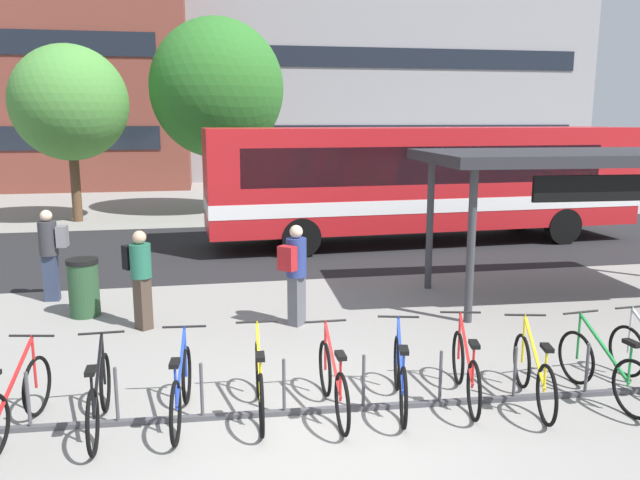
{
  "coord_description": "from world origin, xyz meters",
  "views": [
    {
      "loc": [
        -1.14,
        -6.21,
        3.44
      ],
      "look_at": [
        0.92,
        4.95,
        1.24
      ],
      "focal_mm": 35.14,
      "sensor_mm": 36.0,
      "label": 1
    }
  ],
  "objects_px": {
    "parked_bicycle_red_0": "(16,403)",
    "parked_bicycle_red_6": "(466,371)",
    "city_bus": "(425,179)",
    "commuter_black_pack_0": "(140,272)",
    "commuter_grey_pack_2": "(51,249)",
    "parked_bicycle_black_1": "(99,399)",
    "parked_bicycle_blue_5": "(400,377)",
    "parked_bicycle_red_4": "(333,383)",
    "trash_bin": "(84,287)",
    "parked_bicycle_yellow_3": "(259,384)",
    "street_tree_1": "(217,89)",
    "street_tree_0": "(70,103)",
    "transit_shelter": "(590,161)",
    "parked_bicycle_green_8": "(604,370)",
    "parked_bicycle_blue_2": "(181,390)",
    "commuter_red_pack_1": "(295,269)",
    "parked_bicycle_yellow_7": "(534,374)"
  },
  "relations": [
    {
      "from": "parked_bicycle_red_0",
      "to": "parked_bicycle_red_6",
      "type": "relative_size",
      "value": 1.01
    },
    {
      "from": "city_bus",
      "to": "commuter_black_pack_0",
      "type": "relative_size",
      "value": 7.3
    },
    {
      "from": "city_bus",
      "to": "commuter_grey_pack_2",
      "type": "distance_m",
      "value": 9.99
    },
    {
      "from": "parked_bicycle_black_1",
      "to": "parked_bicycle_blue_5",
      "type": "relative_size",
      "value": 1.02
    },
    {
      "from": "parked_bicycle_red_4",
      "to": "trash_bin",
      "type": "distance_m",
      "value": 5.72
    },
    {
      "from": "city_bus",
      "to": "parked_bicycle_yellow_3",
      "type": "distance_m",
      "value": 11.27
    },
    {
      "from": "parked_bicycle_blue_5",
      "to": "street_tree_1",
      "type": "relative_size",
      "value": 0.24
    },
    {
      "from": "parked_bicycle_blue_5",
      "to": "commuter_grey_pack_2",
      "type": "distance_m",
      "value": 7.61
    },
    {
      "from": "trash_bin",
      "to": "street_tree_0",
      "type": "distance_m",
      "value": 11.7
    },
    {
      "from": "parked_bicycle_red_4",
      "to": "street_tree_0",
      "type": "xyz_separation_m",
      "value": [
        -5.7,
        15.45,
        3.55
      ]
    },
    {
      "from": "trash_bin",
      "to": "street_tree_0",
      "type": "xyz_separation_m",
      "value": [
        -2.13,
        10.99,
        3.42
      ]
    },
    {
      "from": "parked_bicycle_blue_5",
      "to": "street_tree_1",
      "type": "xyz_separation_m",
      "value": [
        -1.69,
        16.48,
        4.11
      ]
    },
    {
      "from": "street_tree_1",
      "to": "transit_shelter",
      "type": "bearing_deg",
      "value": -62.56
    },
    {
      "from": "parked_bicycle_red_0",
      "to": "trash_bin",
      "type": "relative_size",
      "value": 1.65
    },
    {
      "from": "parked_bicycle_black_1",
      "to": "trash_bin",
      "type": "height_order",
      "value": "trash_bin"
    },
    {
      "from": "parked_bicycle_yellow_3",
      "to": "parked_bicycle_green_8",
      "type": "height_order",
      "value": "same"
    },
    {
      "from": "parked_bicycle_black_1",
      "to": "parked_bicycle_yellow_3",
      "type": "distance_m",
      "value": 1.79
    },
    {
      "from": "parked_bicycle_yellow_3",
      "to": "parked_bicycle_red_0",
      "type": "bearing_deg",
      "value": 93.29
    },
    {
      "from": "parked_bicycle_blue_2",
      "to": "parked_bicycle_blue_5",
      "type": "relative_size",
      "value": 1.02
    },
    {
      "from": "parked_bicycle_blue_5",
      "to": "street_tree_0",
      "type": "relative_size",
      "value": 0.29
    },
    {
      "from": "parked_bicycle_red_0",
      "to": "street_tree_0",
      "type": "bearing_deg",
      "value": 18.94
    },
    {
      "from": "city_bus",
      "to": "parked_bicycle_red_6",
      "type": "xyz_separation_m",
      "value": [
        -2.98,
        -9.81,
        -1.39
      ]
    },
    {
      "from": "parked_bicycle_green_8",
      "to": "transit_shelter",
      "type": "xyz_separation_m",
      "value": [
        2.33,
        4.11,
        2.27
      ]
    },
    {
      "from": "transit_shelter",
      "to": "trash_bin",
      "type": "height_order",
      "value": "transit_shelter"
    },
    {
      "from": "parked_bicycle_black_1",
      "to": "parked_bicycle_red_4",
      "type": "xyz_separation_m",
      "value": [
        2.65,
        -0.05,
        0.0
      ]
    },
    {
      "from": "city_bus",
      "to": "parked_bicycle_red_6",
      "type": "bearing_deg",
      "value": -109.39
    },
    {
      "from": "parked_bicycle_black_1",
      "to": "trash_bin",
      "type": "relative_size",
      "value": 1.67
    },
    {
      "from": "commuter_red_pack_1",
      "to": "street_tree_1",
      "type": "xyz_separation_m",
      "value": [
        -0.88,
        13.23,
        3.51
      ]
    },
    {
      "from": "parked_bicycle_black_1",
      "to": "commuter_red_pack_1",
      "type": "distance_m",
      "value": 4.22
    },
    {
      "from": "parked_bicycle_red_4",
      "to": "commuter_red_pack_1",
      "type": "relative_size",
      "value": 1.0
    },
    {
      "from": "parked_bicycle_green_8",
      "to": "street_tree_0",
      "type": "distance_m",
      "value": 18.47
    },
    {
      "from": "parked_bicycle_red_4",
      "to": "street_tree_0",
      "type": "bearing_deg",
      "value": 20.47
    },
    {
      "from": "parked_bicycle_blue_5",
      "to": "commuter_black_pack_0",
      "type": "height_order",
      "value": "commuter_black_pack_0"
    },
    {
      "from": "parked_bicycle_green_8",
      "to": "trash_bin",
      "type": "distance_m",
      "value": 8.39
    },
    {
      "from": "parked_bicycle_red_4",
      "to": "parked_bicycle_yellow_7",
      "type": "distance_m",
      "value": 2.46
    },
    {
      "from": "parked_bicycle_red_4",
      "to": "commuter_red_pack_1",
      "type": "distance_m",
      "value": 3.32
    },
    {
      "from": "parked_bicycle_yellow_3",
      "to": "commuter_grey_pack_2",
      "type": "distance_m",
      "value": 6.49
    },
    {
      "from": "trash_bin",
      "to": "city_bus",
      "type": "bearing_deg",
      "value": 33.26
    },
    {
      "from": "parked_bicycle_green_8",
      "to": "trash_bin",
      "type": "height_order",
      "value": "trash_bin"
    },
    {
      "from": "commuter_grey_pack_2",
      "to": "street_tree_0",
      "type": "bearing_deg",
      "value": -80.73
    },
    {
      "from": "parked_bicycle_blue_5",
      "to": "parked_bicycle_red_6",
      "type": "distance_m",
      "value": 0.85
    },
    {
      "from": "parked_bicycle_green_8",
      "to": "trash_bin",
      "type": "relative_size",
      "value": 1.67
    },
    {
      "from": "parked_bicycle_blue_2",
      "to": "parked_bicycle_red_6",
      "type": "height_order",
      "value": "same"
    },
    {
      "from": "street_tree_1",
      "to": "parked_bicycle_blue_5",
      "type": "bearing_deg",
      "value": -84.14
    },
    {
      "from": "parked_bicycle_yellow_3",
      "to": "parked_bicycle_blue_2",
      "type": "bearing_deg",
      "value": 94.29
    },
    {
      "from": "parked_bicycle_yellow_7",
      "to": "transit_shelter",
      "type": "height_order",
      "value": "transit_shelter"
    },
    {
      "from": "street_tree_0",
      "to": "parked_bicycle_yellow_3",
      "type": "bearing_deg",
      "value": -72.46
    },
    {
      "from": "parked_bicycle_red_0",
      "to": "commuter_black_pack_0",
      "type": "xyz_separation_m",
      "value": [
        1.02,
        3.48,
        0.58
      ]
    },
    {
      "from": "parked_bicycle_red_0",
      "to": "trash_bin",
      "type": "height_order",
      "value": "trash_bin"
    },
    {
      "from": "parked_bicycle_red_6",
      "to": "parked_bicycle_yellow_3",
      "type": "bearing_deg",
      "value": 100.8
    }
  ]
}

